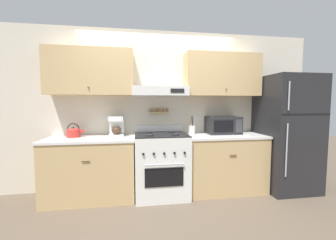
{
  "coord_description": "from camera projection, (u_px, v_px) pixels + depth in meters",
  "views": [
    {
      "loc": [
        -0.35,
        -2.73,
        1.38
      ],
      "look_at": [
        0.1,
        0.27,
        1.14
      ],
      "focal_mm": 22.0,
      "sensor_mm": 36.0,
      "label": 1
    }
  ],
  "objects": [
    {
      "name": "wall_back",
      "position": [
        159.0,
        98.0,
        3.33
      ],
      "size": [
        5.2,
        0.46,
        2.55
      ],
      "color": "beige",
      "rests_on": "ground_plane"
    },
    {
      "name": "utensil_crock",
      "position": [
        192.0,
        130.0,
        3.29
      ],
      "size": [
        0.11,
        0.11,
        0.3
      ],
      "color": "silver",
      "rests_on": "counter_right"
    },
    {
      "name": "ground_plane",
      "position": [
        164.0,
        204.0,
        2.85
      ],
      "size": [
        16.0,
        16.0,
        0.0
      ],
      "primitive_type": "plane",
      "color": "brown"
    },
    {
      "name": "stove_range",
      "position": [
        161.0,
        164.0,
        3.1
      ],
      "size": [
        0.78,
        0.7,
        1.03
      ],
      "color": "white",
      "rests_on": "ground_plane"
    },
    {
      "name": "tea_kettle",
      "position": [
        74.0,
        132.0,
        3.02
      ],
      "size": [
        0.25,
        0.2,
        0.21
      ],
      "color": "red",
      "rests_on": "counter_left"
    },
    {
      "name": "microwave",
      "position": [
        223.0,
        125.0,
        3.38
      ],
      "size": [
        0.52,
        0.37,
        0.28
      ],
      "color": "#232326",
      "rests_on": "counter_right"
    },
    {
      "name": "counter_left",
      "position": [
        91.0,
        168.0,
        2.98
      ],
      "size": [
        1.26,
        0.64,
        0.89
      ],
      "color": "tan",
      "rests_on": "ground_plane"
    },
    {
      "name": "coffee_maker",
      "position": [
        117.0,
        126.0,
        3.13
      ],
      "size": [
        0.22,
        0.22,
        0.3
      ],
      "color": "white",
      "rests_on": "counter_left"
    },
    {
      "name": "refrigerator",
      "position": [
        286.0,
        133.0,
        3.32
      ],
      "size": [
        0.78,
        0.78,
        1.82
      ],
      "color": "#232326",
      "rests_on": "ground_plane"
    },
    {
      "name": "counter_right",
      "position": [
        224.0,
        162.0,
        3.28
      ],
      "size": [
        1.23,
        0.64,
        0.89
      ],
      "color": "tan",
      "rests_on": "ground_plane"
    }
  ]
}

